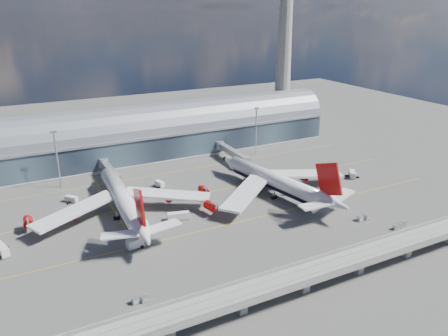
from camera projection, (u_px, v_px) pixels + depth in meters
name	position (u px, v px, depth m)	size (l,w,h in m)	color
ground	(218.00, 213.00, 168.19)	(500.00, 500.00, 0.00)	#474744
taxi_lines	(195.00, 193.00, 186.64)	(200.00, 80.12, 0.01)	gold
terminal	(152.00, 135.00, 229.34)	(200.00, 30.00, 28.00)	#202935
control_tower	(284.00, 49.00, 255.79)	(19.00, 19.00, 103.00)	gray
guideway	(306.00, 275.00, 120.44)	(220.00, 8.50, 7.20)	gray
floodlight_mast_left	(57.00, 158.00, 188.01)	(3.00, 0.70, 25.70)	gray
floodlight_mast_right	(256.00, 130.00, 230.70)	(3.00, 0.70, 25.70)	gray
airliner_left	(123.00, 201.00, 163.82)	(70.14, 73.68, 22.46)	white
airliner_right	(277.00, 182.00, 182.56)	(69.27, 72.48, 23.09)	white
jet_bridge_left	(109.00, 170.00, 198.39)	(4.40, 28.00, 7.25)	gray
jet_bridge_right	(231.00, 151.00, 223.21)	(4.40, 32.00, 7.25)	gray
service_truck_0	(1.00, 250.00, 139.93)	(4.76, 8.06, 3.17)	silver
service_truck_1	(135.00, 243.00, 143.59)	(5.93, 3.50, 3.24)	silver
service_truck_2	(178.00, 216.00, 162.73)	(8.31, 4.27, 2.90)	silver
service_truck_3	(352.00, 174.00, 202.95)	(5.55, 6.56, 3.04)	silver
service_truck_4	(160.00, 184.00, 192.23)	(3.32, 5.13, 2.74)	silver
service_truck_5	(71.00, 199.00, 177.48)	(5.12, 5.23, 2.56)	silver
cargo_train_0	(140.00, 300.00, 117.29)	(4.85, 2.29, 1.59)	gray
cargo_train_1	(400.00, 225.00, 157.18)	(7.45, 3.06, 1.63)	gray
cargo_train_2	(364.00, 217.00, 162.63)	(5.91, 2.53, 1.95)	gray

